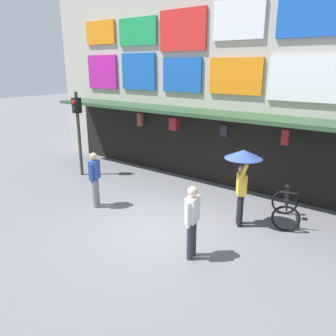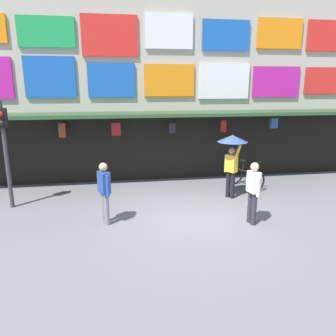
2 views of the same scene
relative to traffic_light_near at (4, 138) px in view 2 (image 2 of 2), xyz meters
name	(u,v)px [view 2 (image 2 of 2)]	position (x,y,z in m)	size (l,w,h in m)	color
ground_plane	(192,217)	(5.22, -1.62, -2.14)	(80.00, 80.00, 0.00)	slate
shopfront	(167,75)	(5.22, 2.95, 1.82)	(18.00, 2.60, 8.00)	#B2AD9E
traffic_light_near	(4,138)	(0.00, 0.00, 0.00)	(0.30, 0.34, 3.20)	#38383D
bicycle_parked	(246,177)	(7.75, 0.69, -1.75)	(1.08, 1.34, 1.05)	black
pedestrian_in_black	(104,190)	(2.84, -1.69, -1.19)	(0.36, 0.48, 1.68)	gray
pedestrian_in_green	(253,190)	(6.70, -2.30, -1.19)	(0.28, 0.52, 1.68)	#2D2D38
pedestrian_with_umbrella	(232,149)	(6.84, -0.20, -0.50)	(0.96, 0.96, 2.08)	black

